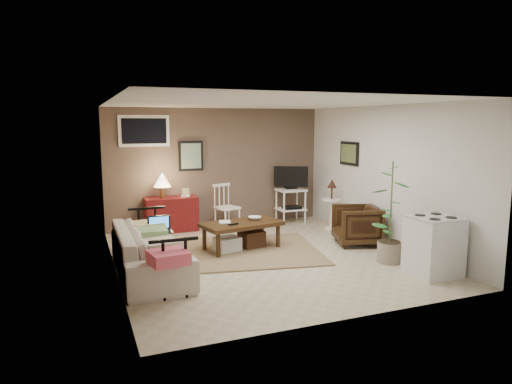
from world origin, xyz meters
name	(u,v)px	position (x,y,z in m)	size (l,w,h in m)	color
floor	(264,256)	(0.00, 0.00, 0.00)	(5.00, 5.00, 0.00)	#C1B293
art_back	(191,156)	(-0.55, 2.48, 1.45)	(0.50, 0.03, 0.60)	black
art_right	(349,153)	(2.23, 1.05, 1.52)	(0.03, 0.60, 0.45)	black
window	(144,131)	(-1.45, 2.48, 1.95)	(0.96, 0.03, 0.60)	white
rug	(241,251)	(-0.25, 0.38, 0.01)	(2.53, 2.02, 0.02)	#8C6E51
coffee_table	(241,234)	(-0.20, 0.50, 0.28)	(1.41, 0.90, 0.50)	#39230F
sofa	(149,243)	(-1.80, -0.15, 0.44)	(2.23, 0.65, 0.87)	beige
sofa_pillows	(156,240)	(-1.75, -0.41, 0.54)	(0.43, 2.12, 0.15)	beige
sofa_end_rails	(159,246)	(-1.67, -0.15, 0.38)	(0.60, 2.23, 0.75)	black
laptop	(160,227)	(-1.59, 0.23, 0.57)	(0.34, 0.25, 0.23)	black
red_console	(171,211)	(-1.03, 2.26, 0.40)	(1.00, 0.45, 1.16)	maroon
spindle_chair	(227,208)	(0.07, 2.10, 0.42)	(0.51, 0.51, 0.89)	white
tv_stand	(291,193)	(1.51, 2.12, 0.64)	(0.64, 0.46, 1.20)	white
side_table	(332,198)	(1.99, 1.27, 0.62)	(0.37, 0.37, 1.00)	white
armchair	(357,223)	(1.79, 0.09, 0.38)	(0.73, 0.68, 0.75)	black
potted_plant	(391,208)	(1.66, -0.98, 0.83)	(0.39, 0.39, 1.57)	gray
stove	(434,246)	(1.85, -1.68, 0.42)	(0.64, 0.60, 0.84)	silver
bowl	(255,213)	(0.09, 0.61, 0.58)	(0.22, 0.05, 0.22)	#39230F
book_table	(219,215)	(-0.55, 0.60, 0.59)	(0.18, 0.02, 0.25)	#39230F
book_console	(181,191)	(-0.81, 2.29, 0.79)	(0.18, 0.02, 0.24)	#39230F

